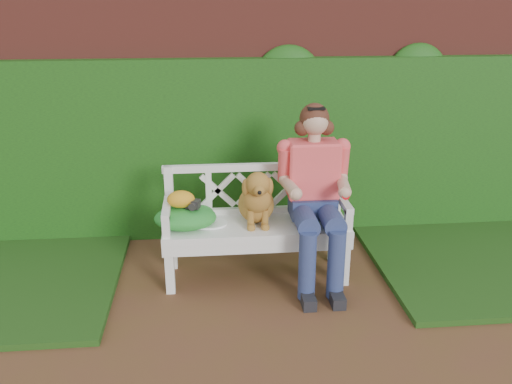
{
  "coord_description": "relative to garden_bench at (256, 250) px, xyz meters",
  "views": [
    {
      "loc": [
        -0.34,
        -3.26,
        2.23
      ],
      "look_at": [
        0.04,
        0.78,
        0.75
      ],
      "focal_mm": 38.0,
      "sensor_mm": 36.0,
      "label": 1
    }
  ],
  "objects": [
    {
      "name": "seated_woman",
      "position": [
        0.46,
        -0.02,
        0.48
      ],
      "size": [
        0.84,
        0.97,
        1.44
      ],
      "primitive_type": null,
      "rotation": [
        0.0,
        0.0,
        -0.33
      ],
      "color": "#F5364D",
      "rests_on": "ground"
    },
    {
      "name": "ground",
      "position": [
        -0.04,
        -0.78,
        -0.24
      ],
      "size": [
        60.0,
        60.0,
        0.0
      ],
      "primitive_type": "plane",
      "color": "brown"
    },
    {
      "name": "ivy_hedge",
      "position": [
        -0.04,
        0.9,
        0.61
      ],
      "size": [
        10.0,
        0.18,
        1.7
      ],
      "primitive_type": "cube",
      "color": "#206514",
      "rests_on": "ground"
    },
    {
      "name": "tennis_racket",
      "position": [
        -0.4,
        -0.01,
        0.25
      ],
      "size": [
        0.56,
        0.26,
        0.03
      ],
      "primitive_type": null,
      "rotation": [
        0.0,
        0.0,
        0.06
      ],
      "color": "silver",
      "rests_on": "garden_bench"
    },
    {
      "name": "green_bag",
      "position": [
        -0.57,
        -0.02,
        0.32
      ],
      "size": [
        0.57,
        0.49,
        0.17
      ],
      "primitive_type": null,
      "rotation": [
        0.0,
        0.0,
        0.25
      ],
      "color": "#23662D",
      "rests_on": "garden_bench"
    },
    {
      "name": "dog",
      "position": [
        0.01,
        0.01,
        0.48
      ],
      "size": [
        0.44,
        0.51,
        0.47
      ],
      "primitive_type": null,
      "rotation": [
        0.0,
        0.0,
        0.34
      ],
      "color": "brown",
      "rests_on": "garden_bench"
    },
    {
      "name": "camera_item",
      "position": [
        -0.5,
        -0.04,
        0.44
      ],
      "size": [
        0.12,
        0.11,
        0.07
      ],
      "primitive_type": "cube",
      "rotation": [
        0.0,
        0.0,
        -0.34
      ],
      "color": "#242424",
      "rests_on": "green_bag"
    },
    {
      "name": "garden_bench",
      "position": [
        0.0,
        0.0,
        0.0
      ],
      "size": [
        1.62,
        0.71,
        0.48
      ],
      "primitive_type": null,
      "rotation": [
        0.0,
        0.0,
        -0.07
      ],
      "color": "white",
      "rests_on": "ground"
    },
    {
      "name": "baseball_glove",
      "position": [
        -0.6,
        -0.02,
        0.48
      ],
      "size": [
        0.24,
        0.19,
        0.14
      ],
      "primitive_type": "ellipsoid",
      "rotation": [
        0.0,
        0.0,
        -0.12
      ],
      "color": "orange",
      "rests_on": "green_bag"
    },
    {
      "name": "brick_wall",
      "position": [
        -0.04,
        1.12,
        0.86
      ],
      "size": [
        10.0,
        0.3,
        2.2
      ],
      "primitive_type": "cube",
      "color": "brown",
      "rests_on": "ground"
    }
  ]
}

